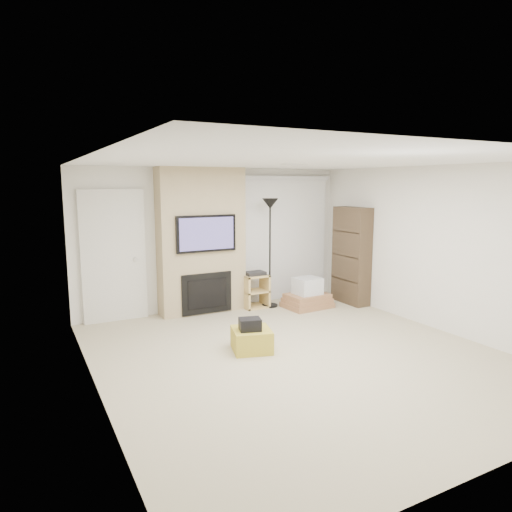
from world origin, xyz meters
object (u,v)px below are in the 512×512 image
bookshelf (351,256)px  floor_lamp (270,222)px  av_stand (255,289)px  ottoman (252,340)px  box_stack (307,296)px

bookshelf → floor_lamp: bearing=162.2°
av_stand → bookshelf: size_ratio=0.37×
av_stand → bookshelf: 1.91m
ottoman → floor_lamp: (1.33, 1.85, 1.40)m
av_stand → box_stack: bearing=-27.9°
ottoman → bookshelf: bearing=26.1°
bookshelf → box_stack: bearing=173.9°
floor_lamp → box_stack: (0.57, -0.38, -1.34)m
floor_lamp → av_stand: 1.24m
floor_lamp → av_stand: size_ratio=2.98×
ottoman → floor_lamp: floor_lamp is taller
bookshelf → ottoman: bearing=-153.9°
av_stand → box_stack: size_ratio=0.78×
floor_lamp → box_stack: floor_lamp is taller
box_stack → bookshelf: 1.15m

